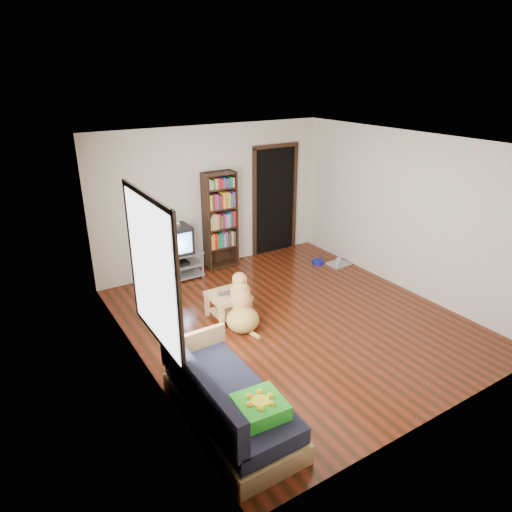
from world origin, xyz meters
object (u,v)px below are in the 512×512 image
green_cushion (260,407)px  coffee_table (228,301)px  dog_bowl (318,262)px  tv_stand (176,265)px  laptop (229,294)px  bookshelf (220,216)px  grey_rag (338,264)px  dog (242,307)px  sofa (226,403)px  crt_tv (174,239)px

green_cushion → coffee_table: (0.96, 2.40, -0.21)m
dog_bowl → tv_stand: (-2.58, 0.80, 0.23)m
laptop → bookshelf: bearing=68.6°
grey_rag → dog: dog is taller
sofa → crt_tv: bearing=75.1°
coffee_table → dog: dog is taller
dog_bowl → bookshelf: (-1.63, 0.89, 0.96)m
grey_rag → crt_tv: size_ratio=0.69×
laptop → sofa: size_ratio=0.16×
laptop → dog: bearing=-67.8°
coffee_table → dog_bowl: bearing=20.2°
dog → sofa: bearing=-125.0°
green_cushion → sofa: 0.54m
green_cushion → laptop: green_cushion is taller
dog_bowl → laptop: bearing=-159.2°
coffee_table → green_cushion: bearing=-111.9°
dog_bowl → sofa: 4.55m
dog_bowl → dog: 2.67m
green_cushion → bookshelf: 4.59m
laptop → dog: size_ratio=0.31×
grey_rag → dog_bowl: bearing=140.2°
green_cushion → dog_bowl: (3.43, 3.31, -0.45)m
dog_bowl → tv_stand: tv_stand is taller
sofa → dog: size_ratio=1.96×
tv_stand → green_cushion: bearing=-101.7°
dog_bowl → crt_tv: 2.80m
grey_rag → tv_stand: (-2.88, 1.05, 0.25)m
bookshelf → grey_rag: bearing=-30.6°
green_cushion → coffee_table: size_ratio=0.81×
green_cushion → sofa: sofa is taller
sofa → tv_stand: bearing=75.0°
crt_tv → green_cushion: bearing=-101.6°
tv_stand → bookshelf: size_ratio=0.50×
dog_bowl → sofa: sofa is taller
crt_tv → dog_bowl: bearing=-17.6°
dog_bowl → dog: (-2.39, -1.17, 0.24)m
bookshelf → coffee_table: (-0.84, -1.80, -0.72)m
laptop → dog_bowl: 2.66m
tv_stand → crt_tv: crt_tv is taller
dog_bowl → crt_tv: (-2.58, 0.82, 0.70)m
crt_tv → grey_rag: bearing=-20.4°
tv_stand → dog: bearing=-84.4°
sofa → laptop: bearing=60.2°
crt_tv → coffee_table: bearing=-86.2°
coffee_table → laptop: bearing=-90.0°
dog → coffee_table: bearing=107.0°
coffee_table → dog: size_ratio=0.60×
bookshelf → coffee_table: bookshelf is taller
dog_bowl → sofa: bearing=-141.4°
laptop → bookshelf: 2.09m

